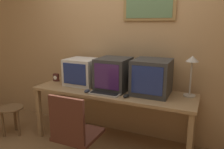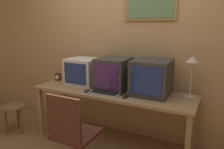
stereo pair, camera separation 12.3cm
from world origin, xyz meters
name	(u,v)px [view 1 (the left image)]	position (x,y,z in m)	size (l,w,h in m)	color
wall_back	(124,46)	(0.00, 1.17, 1.31)	(8.00, 0.08, 2.60)	tan
desk	(112,96)	(0.00, 0.76, 0.68)	(2.14, 0.63, 0.75)	#99754C
monitor_left	(82,72)	(-0.51, 0.85, 0.94)	(0.43, 0.40, 0.38)	beige
monitor_center	(114,74)	(-0.01, 0.83, 0.96)	(0.40, 0.44, 0.42)	#333333
monitor_right	(152,77)	(0.50, 0.84, 0.97)	(0.45, 0.45, 0.43)	#333333
keyboard_main	(105,94)	(-0.01, 0.57, 0.77)	(0.38, 0.16, 0.03)	#A8A399
mouse_near_keyboard	(126,96)	(0.26, 0.58, 0.77)	(0.06, 0.12, 0.04)	black
mouse_far_corner	(87,91)	(-0.26, 0.56, 0.77)	(0.06, 0.11, 0.04)	#282D3D
desk_clock	(56,77)	(-0.98, 0.85, 0.81)	(0.08, 0.05, 0.12)	#4C231E
desk_lamp	(192,66)	(0.95, 0.94, 1.12)	(0.15, 0.15, 0.49)	#B2A899
office_chair	(75,140)	(-0.11, 0.04, 0.39)	(0.46, 0.46, 0.92)	black
side_stool	(11,113)	(-1.45, 0.37, 0.33)	(0.36, 0.36, 0.42)	brown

